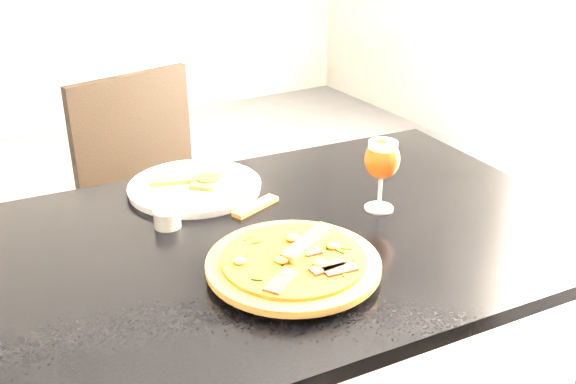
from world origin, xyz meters
TOP-DOWN VIEW (x-y plane):
  - dining_table at (0.31, -0.14)m, footprint 1.26×0.89m
  - chair_far at (0.27, 0.57)m, footprint 0.50×0.50m
  - plate_main at (0.23, -0.26)m, footprint 0.34×0.34m
  - pizza at (0.23, -0.28)m, footprint 0.31×0.31m
  - plate_second at (0.22, 0.14)m, footprint 0.31×0.31m
  - crust_scraps at (0.22, 0.15)m, footprint 0.18×0.12m
  - loose_crust at (0.29, -0.01)m, footprint 0.12×0.07m
  - sauce_cup at (0.10, 0.01)m, footprint 0.05×0.05m
  - beer_glass at (0.52, -0.15)m, footprint 0.08×0.08m

SIDE VIEW (x-z plane):
  - chair_far at x=0.27m, z-range 0.05..0.94m
  - dining_table at x=0.31m, z-range 0.28..1.03m
  - loose_crust at x=0.29m, z-range 0.75..0.76m
  - plate_main at x=0.23m, z-range 0.75..0.76m
  - plate_second at x=0.22m, z-range 0.75..0.77m
  - sauce_cup at x=0.10m, z-range 0.75..0.79m
  - crust_scraps at x=0.22m, z-range 0.76..0.78m
  - pizza at x=0.23m, z-range 0.76..0.79m
  - beer_glass at x=0.52m, z-range 0.78..0.94m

